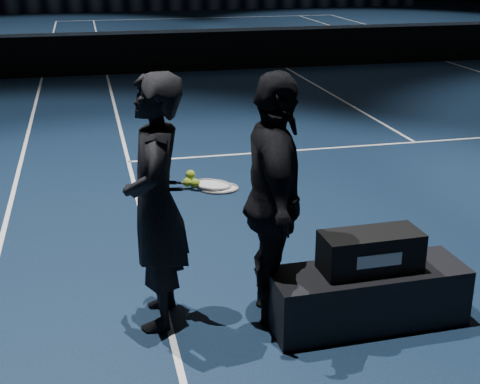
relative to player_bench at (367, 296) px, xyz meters
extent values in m
plane|color=black|center=(2.66, 10.82, -0.22)|extent=(36.00, 36.00, 0.00)
cube|color=black|center=(2.66, 10.82, 0.23)|extent=(12.80, 0.02, 0.86)
cube|color=white|center=(2.66, 10.82, 0.70)|extent=(12.80, 0.03, 0.07)
cube|color=black|center=(2.66, 26.32, 0.23)|extent=(22.00, 0.15, 0.90)
cube|color=black|center=(0.00, 0.00, 0.00)|extent=(1.48, 0.53, 0.44)
cube|color=black|center=(0.00, 0.00, 0.37)|extent=(0.74, 0.33, 0.29)
cube|color=white|center=(0.00, -0.16, 0.37)|extent=(0.34, 0.01, 0.10)
imported|color=black|center=(-1.50, 0.39, 0.72)|extent=(0.56, 0.76, 1.88)
imported|color=black|center=(-0.66, 0.25, 0.72)|extent=(0.62, 1.16, 1.88)
camera|label=1|loc=(-1.92, -4.07, 2.45)|focal=50.00mm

